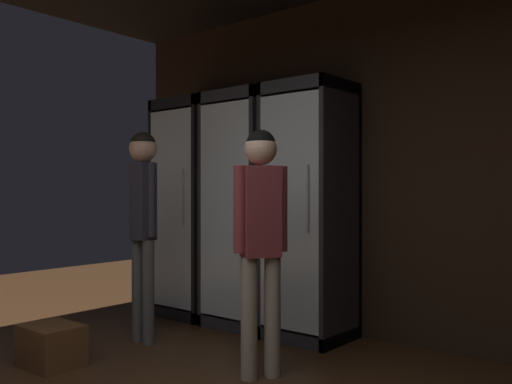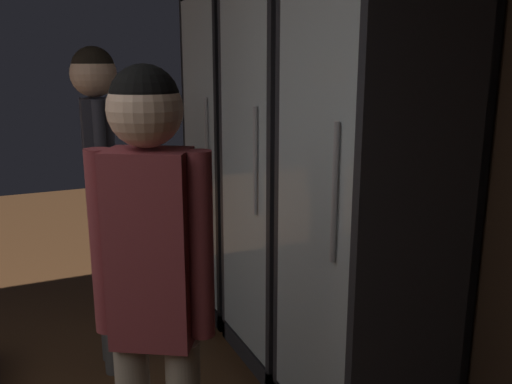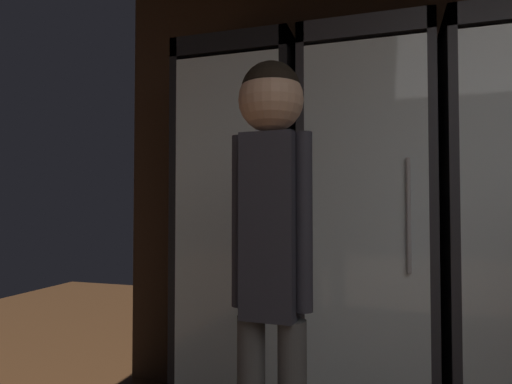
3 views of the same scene
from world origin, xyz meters
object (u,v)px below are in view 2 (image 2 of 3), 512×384
cooler_center (379,205)px  shopper_near (100,169)px  shopper_far (153,276)px  cooler_left (300,174)px  cooler_far_left (248,155)px

cooler_center → shopper_near: 1.34m
shopper_near → shopper_far: 1.22m
cooler_left → cooler_center: (0.67, -0.00, -0.00)m
cooler_far_left → cooler_center: size_ratio=1.00×
cooler_center → shopper_near: (-0.93, -0.96, 0.06)m
cooler_far_left → shopper_near: cooler_far_left is taller
cooler_left → shopper_far: (0.95, -1.01, -0.03)m
cooler_left → shopper_near: cooler_left is taller
cooler_left → shopper_far: cooler_left is taller
cooler_left → shopper_far: 1.39m
cooler_far_left → cooler_center: bearing=-0.1°
cooler_far_left → shopper_far: 1.91m
cooler_far_left → cooler_left: (0.67, -0.00, 0.01)m
shopper_far → cooler_left: bearing=133.3°
cooler_far_left → shopper_near: bearing=-67.2°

